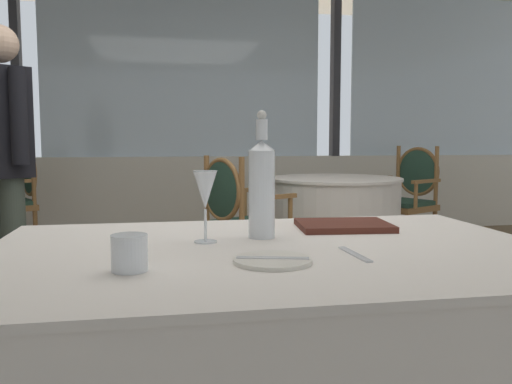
# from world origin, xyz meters

# --- Properties ---
(ground_plane) EXTENTS (13.82, 13.82, 0.00)m
(ground_plane) POSITION_xyz_m (0.00, 0.00, 0.00)
(ground_plane) COLOR #756047
(window_wall_far) EXTENTS (10.63, 0.14, 2.90)m
(window_wall_far) POSITION_xyz_m (-0.00, 3.45, 1.16)
(window_wall_far) COLOR silver
(window_wall_far) RESTS_ON ground_plane
(foreground_table) EXTENTS (1.52, 1.02, 0.74)m
(foreground_table) POSITION_xyz_m (0.02, -0.93, 0.37)
(foreground_table) COLOR white
(foreground_table) RESTS_ON ground_plane
(side_plate) EXTENTS (0.19, 0.19, 0.01)m
(side_plate) POSITION_xyz_m (-0.02, -1.10, 0.74)
(side_plate) COLOR silver
(side_plate) RESTS_ON foreground_table
(butter_knife) EXTENTS (0.17, 0.06, 0.00)m
(butter_knife) POSITION_xyz_m (-0.02, -1.10, 0.75)
(butter_knife) COLOR silver
(butter_knife) RESTS_ON foreground_table
(dinner_fork) EXTENTS (0.03, 0.18, 0.00)m
(dinner_fork) POSITION_xyz_m (0.20, -1.06, 0.74)
(dinner_fork) COLOR silver
(dinner_fork) RESTS_ON foreground_table
(water_bottle) EXTENTS (0.08, 0.08, 0.37)m
(water_bottle) POSITION_xyz_m (0.02, -0.78, 0.89)
(water_bottle) COLOR white
(water_bottle) RESTS_ON foreground_table
(wine_glass) EXTENTS (0.07, 0.07, 0.20)m
(wine_glass) POSITION_xyz_m (-0.15, -0.82, 0.88)
(wine_glass) COLOR white
(wine_glass) RESTS_ON foreground_table
(water_tumbler) EXTENTS (0.08, 0.08, 0.08)m
(water_tumbler) POSITION_xyz_m (-0.35, -1.12, 0.78)
(water_tumbler) COLOR white
(water_tumbler) RESTS_ON foreground_table
(menu_book) EXTENTS (0.31, 0.25, 0.02)m
(menu_book) POSITION_xyz_m (0.31, -0.67, 0.75)
(menu_book) COLOR #512319
(menu_book) RESTS_ON foreground_table
(background_table_0) EXTENTS (1.02, 1.02, 0.74)m
(background_table_0) POSITION_xyz_m (1.06, 1.61, 0.37)
(background_table_0) COLOR white
(background_table_0) RESTS_ON ground_plane
(dining_chair_0_0) EXTENTS (0.62, 0.65, 0.92)m
(dining_chair_0_0) POSITION_xyz_m (0.23, 1.17, 0.53)
(dining_chair_0_0) COLOR olive
(dining_chair_0_0) RESTS_ON ground_plane
(dining_chair_0_1) EXTENTS (0.62, 0.65, 0.97)m
(dining_chair_0_1) POSITION_xyz_m (1.89, 2.05, 0.57)
(dining_chair_0_1) COLOR olive
(dining_chair_0_1) RESTS_ON ground_plane
(dining_chair_2_0) EXTENTS (0.62, 0.65, 0.96)m
(dining_chair_2_0) POSITION_xyz_m (-1.57, 2.76, 0.56)
(dining_chair_2_0) COLOR olive
(dining_chair_2_0) RESTS_ON ground_plane
(diner_person_0) EXTENTS (0.37, 0.45, 1.67)m
(diner_person_0) POSITION_xyz_m (-1.15, 0.93, 0.95)
(diner_person_0) COLOR #424C42
(diner_person_0) RESTS_ON ground_plane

